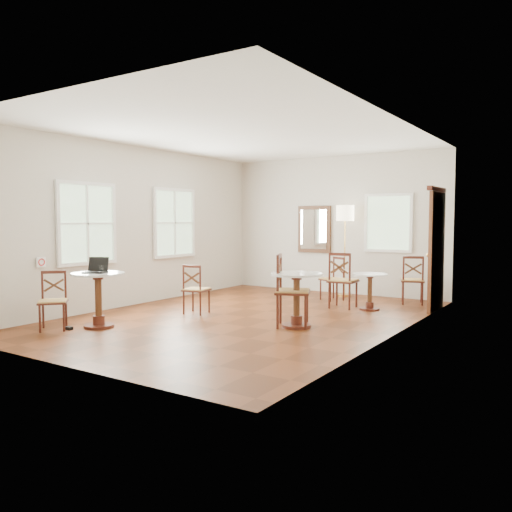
{
  "coord_description": "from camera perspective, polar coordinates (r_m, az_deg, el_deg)",
  "views": [
    {
      "loc": [
        4.81,
        -7.06,
        1.61
      ],
      "look_at": [
        0.0,
        0.3,
        1.0
      ],
      "focal_mm": 36.48,
      "sensor_mm": 36.0,
      "label": 1
    }
  ],
  "objects": [
    {
      "name": "chair_near_a",
      "position": [
        9.0,
        -6.62,
        -3.64
      ],
      "size": [
        0.46,
        0.46,
        0.85
      ],
      "rotation": [
        0.0,
        0.0,
        3.34
      ],
      "color": "#451B11",
      "rests_on": "ground"
    },
    {
      "name": "floor_lamp",
      "position": [
        11.13,
        9.74,
        3.99
      ],
      "size": [
        0.37,
        0.37,
        1.92
      ],
      "color": "#BF8C3F",
      "rests_on": "ground"
    },
    {
      "name": "navy_mug",
      "position": [
        8.29,
        -17.57,
        -1.35
      ],
      "size": [
        0.11,
        0.07,
        0.09
      ],
      "color": "#0F1334",
      "rests_on": "cafe_table_near"
    },
    {
      "name": "chair_mid_a",
      "position": [
        9.63,
        9.47,
        -2.65
      ],
      "size": [
        0.5,
        0.5,
        1.02
      ],
      "rotation": [
        0.0,
        0.0,
        3.2
      ],
      "color": "#451B11",
      "rests_on": "ground"
    },
    {
      "name": "mouse",
      "position": [
        7.96,
        -16.77,
        -1.72
      ],
      "size": [
        0.11,
        0.08,
        0.04
      ],
      "primitive_type": "ellipsoid",
      "rotation": [
        0.0,
        0.0,
        -0.19
      ],
      "color": "black",
      "rests_on": "cafe_table_near"
    },
    {
      "name": "power_adapter",
      "position": [
        8.19,
        -19.83,
        -7.45
      ],
      "size": [
        0.11,
        0.07,
        0.04
      ],
      "primitive_type": "cube",
      "color": "black",
      "rests_on": "ground"
    },
    {
      "name": "cafe_table_back",
      "position": [
        9.53,
        12.37,
        -3.38
      ],
      "size": [
        0.62,
        0.62,
        0.65
      ],
      "color": "#451B11",
      "rests_on": "ground"
    },
    {
      "name": "chair_back_b",
      "position": [
        10.56,
        8.44,
        -2.48
      ],
      "size": [
        0.54,
        0.54,
        0.87
      ],
      "rotation": [
        0.0,
        0.0,
        -0.49
      ],
      "color": "#451B11",
      "rests_on": "ground"
    },
    {
      "name": "water_glass",
      "position": [
        8.05,
        -16.6,
        -1.38
      ],
      "size": [
        0.07,
        0.07,
        0.11
      ],
      "primitive_type": "cylinder",
      "color": "white",
      "rests_on": "cafe_table_near"
    },
    {
      "name": "chair_near_b",
      "position": [
        8.22,
        -21.35,
        -4.58
      ],
      "size": [
        0.56,
        0.56,
        0.86
      ],
      "rotation": [
        0.0,
        0.0,
        0.83
      ],
      "color": "#451B11",
      "rests_on": "ground"
    },
    {
      "name": "ground",
      "position": [
        8.69,
        -1.09,
        -6.71
      ],
      "size": [
        7.0,
        7.0,
        0.0
      ],
      "primitive_type": "plane",
      "color": "#59270F",
      "rests_on": "ground"
    },
    {
      "name": "chair_mid_b",
      "position": [
        7.87,
        3.83,
        -3.82
      ],
      "size": [
        0.67,
        0.67,
        1.1
      ],
      "rotation": [
        0.0,
        0.0,
        2.0
      ],
      "color": "#451B11",
      "rests_on": "ground"
    },
    {
      "name": "laptop",
      "position": [
        8.14,
        -17.09,
        -1.34
      ],
      "size": [
        0.4,
        0.37,
        0.23
      ],
      "rotation": [
        0.0,
        0.0,
        0.41
      ],
      "color": "black",
      "rests_on": "cafe_table_near"
    },
    {
      "name": "room_shell",
      "position": [
        8.81,
        -0.43,
        5.79
      ],
      "size": [
        5.02,
        7.02,
        3.01
      ],
      "color": "beige",
      "rests_on": "ground"
    },
    {
      "name": "chair_back_a",
      "position": [
        10.4,
        16.79,
        -2.53
      ],
      "size": [
        0.54,
        0.54,
        0.93
      ],
      "rotation": [
        0.0,
        0.0,
        3.47
      ],
      "color": "#451B11",
      "rests_on": "ground"
    },
    {
      "name": "cafe_table_near",
      "position": [
        8.15,
        -16.9,
        -3.96
      ],
      "size": [
        0.78,
        0.78,
        0.83
      ],
      "color": "#451B11",
      "rests_on": "ground"
    },
    {
      "name": "cafe_table_mid",
      "position": [
        7.83,
        4.46,
        -4.14
      ],
      "size": [
        0.77,
        0.77,
        0.82
      ],
      "color": "#451B11",
      "rests_on": "ground"
    }
  ]
}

